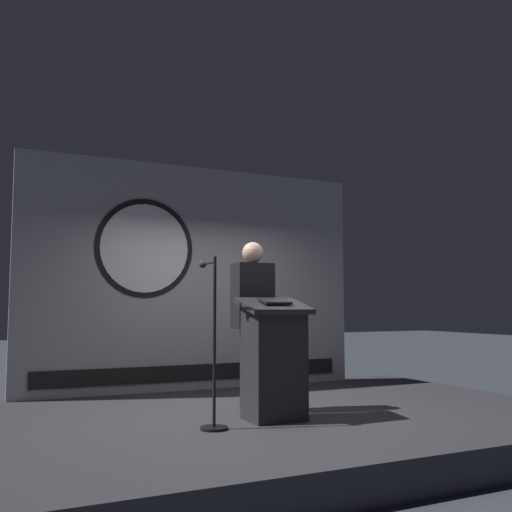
# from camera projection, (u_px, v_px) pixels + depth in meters

# --- Properties ---
(ground_plane) EXTENTS (40.00, 40.00, 0.00)m
(ground_plane) POSITION_uv_depth(u_px,v_px,m) (258.00, 444.00, 5.69)
(ground_plane) COLOR #383D47
(stage_platform) EXTENTS (6.40, 4.00, 0.30)m
(stage_platform) POSITION_uv_depth(u_px,v_px,m) (258.00, 429.00, 5.71)
(stage_platform) COLOR #333338
(stage_platform) RESTS_ON ground
(banner_display) EXTENTS (4.50, 0.12, 2.88)m
(banner_display) POSITION_uv_depth(u_px,v_px,m) (195.00, 277.00, 7.50)
(banner_display) COLOR #9E9EA3
(banner_display) RESTS_ON stage_platform
(podium) EXTENTS (0.64, 0.50, 1.15)m
(podium) POSITION_uv_depth(u_px,v_px,m) (274.00, 360.00, 5.44)
(podium) COLOR #26262B
(podium) RESTS_ON stage_platform
(speaker_person) EXTENTS (0.40, 0.26, 1.73)m
(speaker_person) POSITION_uv_depth(u_px,v_px,m) (253.00, 324.00, 5.90)
(speaker_person) COLOR black
(speaker_person) RESTS_ON stage_platform
(microphone_stand) EXTENTS (0.24, 0.47, 1.50)m
(microphone_stand) POSITION_uv_depth(u_px,v_px,m) (213.00, 368.00, 5.06)
(microphone_stand) COLOR black
(microphone_stand) RESTS_ON stage_platform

